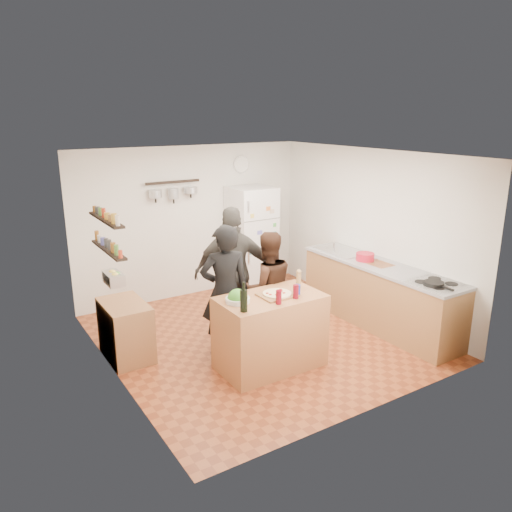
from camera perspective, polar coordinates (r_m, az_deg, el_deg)
room_shell at (r=6.90m, az=-1.28°, el=1.36°), size 4.20×4.20×4.20m
prep_island at (r=6.10m, az=1.64°, el=-8.66°), size 1.25×0.72×0.91m
pizza_board at (r=5.94m, az=2.42°, el=-4.48°), size 0.42×0.34×0.02m
pizza at (r=5.94m, az=2.42°, el=-4.31°), size 0.34×0.34×0.02m
salad_bowl at (r=5.74m, az=-2.10°, el=-5.04°), size 0.28×0.28×0.06m
wine_bottle at (r=5.45m, az=-1.41°, el=-5.13°), size 0.08×0.08×0.25m
wine_glass_near at (r=5.68m, az=2.61°, el=-4.72°), size 0.07×0.07×0.16m
wine_glass_far at (r=5.86m, az=4.56°, el=-4.08°), size 0.07×0.07×0.16m
pepper_mill at (r=6.17m, az=4.90°, el=-2.86°), size 0.06×0.06×0.20m
salt_canister at (r=5.97m, az=4.72°, el=-3.88°), size 0.08×0.08×0.13m
person_left at (r=6.24m, az=-3.55°, el=-4.07°), size 0.71×0.56×1.72m
person_center at (r=6.60m, az=1.30°, el=-3.72°), size 0.87×0.76×1.54m
person_back at (r=6.79m, az=-2.57°, el=-1.91°), size 1.15×0.83×1.82m
counter_run at (r=7.47m, az=13.86°, el=-4.40°), size 0.63×2.63×0.90m
stove_top at (r=6.74m, az=19.89°, el=-3.02°), size 0.60×0.62×0.02m
skillet at (r=6.63m, az=19.64°, el=-2.99°), size 0.25×0.25×0.05m
sink at (r=7.91m, az=9.69°, el=0.54°), size 0.50×0.80×0.03m
cutting_board at (r=7.36m, az=13.82°, el=-0.93°), size 0.30×0.40×0.02m
red_bowl at (r=7.46m, az=12.36°, el=-0.09°), size 0.26×0.26×0.11m
fridge at (r=8.60m, az=-0.51°, el=1.94°), size 0.70×0.68×1.80m
wall_clock at (r=8.66m, az=-1.70°, el=10.44°), size 0.30×0.03×0.30m
spice_shelf_lower at (r=5.93m, az=-16.50°, el=0.70°), size 0.12×1.00×0.02m
spice_shelf_upper at (r=5.86m, az=-16.78°, el=4.00°), size 0.12×1.00×0.02m
produce_basket at (r=6.04m, az=-15.97°, el=-2.46°), size 0.18×0.35×0.14m
side_table at (r=6.56m, az=-14.66°, el=-8.20°), size 0.50×0.80×0.73m
pot_rack at (r=8.03m, az=-9.49°, el=8.34°), size 0.90×0.04×0.04m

